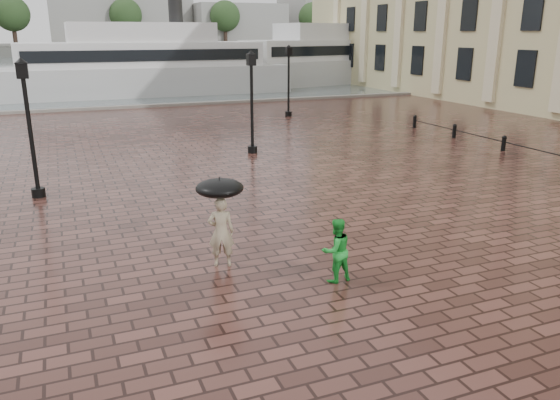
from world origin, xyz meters
The scene contains 12 objects.
ground centered at (0.00, 0.00, 0.00)m, with size 300.00×300.00×0.00m, color #341C17.
harbour_water centered at (0.00, 92.00, 0.00)m, with size 240.00×240.00×0.00m, color #424E51.
quay_edge centered at (0.00, 32.00, 0.00)m, with size 80.00×0.60×0.30m, color slate.
far_shore centered at (0.00, 160.00, 1.00)m, with size 300.00×60.00×2.00m, color #4C4C47.
distant_skyline centered at (48.14, 150.00, 9.45)m, with size 102.50×22.00×33.00m.
far_trees centered at (0.00, 138.00, 9.42)m, with size 188.00×8.00×13.50m.
street_lamps centered at (-1.50, 17.50, 2.33)m, with size 21.44×14.44×4.40m.
adult_pedestrian centered at (-1.86, 2.24, 0.84)m, with size 0.62×0.40×1.69m, color gray.
child_pedestrian centered at (0.24, 0.49, 0.73)m, with size 0.71×0.55×1.45m, color green.
ferry_near centered at (2.27, 40.75, 2.51)m, with size 25.53×6.28×8.36m.
ferry_far centered at (23.20, 45.52, 2.55)m, with size 26.61×11.97×8.49m.
umbrella centered at (-1.86, 2.24, 1.91)m, with size 1.10×1.10×1.14m.
Camera 1 is at (-5.04, -9.33, 5.29)m, focal length 35.00 mm.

